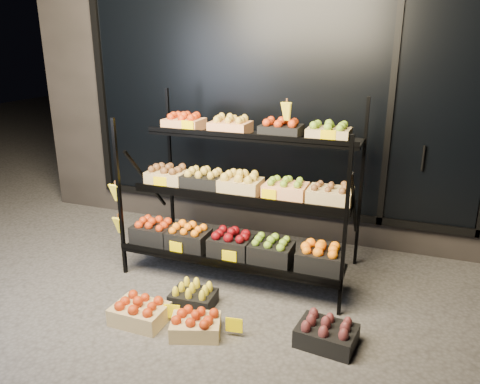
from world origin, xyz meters
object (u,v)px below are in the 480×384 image
at_px(floor_crate_left, 140,311).
at_px(floor_crate_midright, 196,324).
at_px(display_rack, 239,194).
at_px(floor_crate_midleft, 193,296).

xyz_separation_m(floor_crate_left, floor_crate_midright, (0.49, 0.01, -0.01)).
relative_size(display_rack, floor_crate_midleft, 5.79).
distance_m(display_rack, floor_crate_midleft, 1.01).
distance_m(floor_crate_midleft, floor_crate_midright, 0.41).
bearing_deg(floor_crate_left, floor_crate_midright, 1.96).
relative_size(display_rack, floor_crate_midright, 4.95).
bearing_deg(floor_crate_left, floor_crate_midleft, 52.65).
distance_m(display_rack, floor_crate_midright, 1.28).
bearing_deg(display_rack, floor_crate_midright, -87.27).
relative_size(floor_crate_midleft, floor_crate_midright, 0.85).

